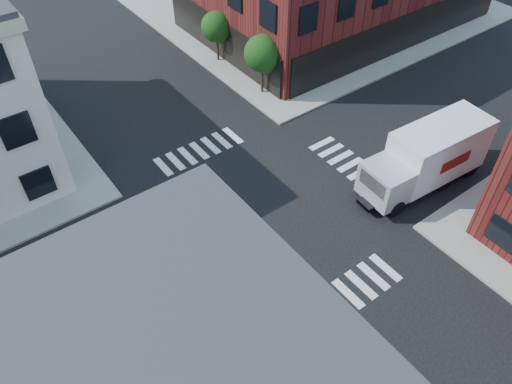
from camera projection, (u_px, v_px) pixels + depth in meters
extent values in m
plane|color=black|center=(263.00, 212.00, 28.90)|extent=(120.00, 120.00, 0.00)
cylinder|color=black|center=(262.00, 83.00, 37.25)|extent=(0.18, 0.18, 1.47)
cylinder|color=black|center=(262.00, 74.00, 36.74)|extent=(0.12, 0.12, 1.47)
sphere|color=#18380F|center=(263.00, 53.00, 35.57)|extent=(2.69, 2.69, 2.69)
sphere|color=#18380F|center=(266.00, 60.00, 36.00)|extent=(1.85, 1.85, 1.85)
cylinder|color=black|center=(218.00, 52.00, 40.75)|extent=(0.18, 0.18, 1.33)
cylinder|color=black|center=(217.00, 44.00, 40.29)|extent=(0.12, 0.12, 1.33)
sphere|color=#18380F|center=(216.00, 27.00, 39.23)|extent=(2.43, 2.43, 2.43)
sphere|color=#18380F|center=(220.00, 32.00, 39.62)|extent=(1.67, 1.67, 1.67)
cylinder|color=black|center=(232.00, 342.00, 20.46)|extent=(0.12, 0.12, 4.60)
cylinder|color=black|center=(234.00, 365.00, 21.86)|extent=(0.28, 0.28, 0.30)
cube|color=#053819|center=(243.00, 323.00, 20.11)|extent=(1.10, 0.03, 0.22)
cube|color=#053819|center=(224.00, 318.00, 20.02)|extent=(0.03, 1.10, 0.22)
imported|color=black|center=(237.00, 314.00, 19.56)|extent=(0.22, 0.18, 1.10)
imported|color=black|center=(224.00, 316.00, 19.51)|extent=(0.18, 0.22, 1.10)
cube|color=silver|center=(438.00, 150.00, 29.47)|extent=(6.36, 3.09, 3.31)
cube|color=maroon|center=(456.00, 162.00, 28.65)|extent=(2.35, 0.20, 0.75)
cube|color=maroon|center=(421.00, 138.00, 30.29)|extent=(2.35, 0.20, 0.75)
cube|color=#B3B3B6|center=(385.00, 182.00, 28.31)|extent=(2.31, 2.70, 2.14)
cube|color=black|center=(373.00, 184.00, 27.65)|extent=(0.25, 2.03, 0.96)
cube|color=black|center=(416.00, 179.00, 30.17)|extent=(8.60, 1.65, 0.27)
cylinder|color=black|center=(395.00, 208.00, 28.41)|extent=(1.09, 0.45, 1.07)
cylinder|color=black|center=(369.00, 185.00, 29.76)|extent=(1.09, 0.45, 1.07)
cylinder|color=black|center=(442.00, 183.00, 29.90)|extent=(1.09, 0.45, 1.07)
cylinder|color=black|center=(415.00, 162.00, 31.26)|extent=(1.09, 0.45, 1.07)
cylinder|color=black|center=(471.00, 168.00, 30.90)|extent=(1.09, 0.45, 1.07)
cylinder|color=black|center=(443.00, 148.00, 32.25)|extent=(1.09, 0.45, 1.07)
cube|color=orange|center=(219.00, 310.00, 24.17)|extent=(0.38, 0.38, 0.04)
cone|color=orange|center=(219.00, 306.00, 23.94)|extent=(0.36, 0.36, 0.69)
cylinder|color=white|center=(219.00, 305.00, 23.87)|extent=(0.27, 0.27, 0.08)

